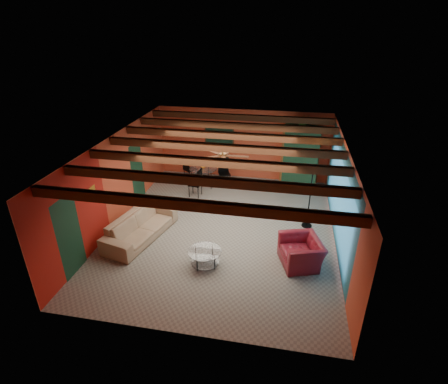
% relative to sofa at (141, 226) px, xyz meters
% --- Properties ---
extents(room, '(6.52, 8.01, 2.71)m').
position_rel_sofa_xyz_m(room, '(2.23, 0.97, 2.00)').
color(room, gray).
rests_on(room, ground).
extents(sofa, '(1.52, 2.62, 0.72)m').
position_rel_sofa_xyz_m(sofa, '(0.00, 0.00, 0.00)').
color(sofa, tan).
rests_on(sofa, ground).
extents(armchair, '(1.25, 1.33, 0.71)m').
position_rel_sofa_xyz_m(armchair, '(4.50, -0.38, -0.01)').
color(armchair, maroon).
rests_on(armchair, ground).
extents(coffee_table, '(1.10, 1.10, 0.44)m').
position_rel_sofa_xyz_m(coffee_table, '(2.11, -0.91, -0.14)').
color(coffee_table, silver).
rests_on(coffee_table, ground).
extents(dining_table, '(2.63, 2.63, 1.04)m').
position_rel_sofa_xyz_m(dining_table, '(0.95, 3.66, 0.16)').
color(dining_table, silver).
rests_on(dining_table, ground).
extents(armoire, '(1.40, 1.02, 2.21)m').
position_rel_sofa_xyz_m(armoire, '(4.43, 4.56, 0.75)').
color(armoire, brown).
rests_on(armoire, ground).
extents(floor_lamp, '(0.51, 0.51, 1.94)m').
position_rel_sofa_xyz_m(floor_lamp, '(4.71, 1.52, 0.61)').
color(floor_lamp, black).
rests_on(floor_lamp, ground).
extents(ceiling_fan, '(1.50, 1.50, 0.44)m').
position_rel_sofa_xyz_m(ceiling_fan, '(2.23, 0.86, 2.00)').
color(ceiling_fan, '#472614').
rests_on(ceiling_fan, ceiling).
extents(painting, '(1.05, 0.03, 0.65)m').
position_rel_sofa_xyz_m(painting, '(1.33, 4.82, 1.29)').
color(painting, black).
rests_on(painting, wall_back).
extents(potted_plant, '(0.44, 0.38, 0.49)m').
position_rel_sofa_xyz_m(potted_plant, '(4.43, 4.56, 2.09)').
color(potted_plant, '#26661E').
rests_on(potted_plant, armoire).
extents(vase, '(0.24, 0.24, 0.19)m').
position_rel_sofa_xyz_m(vase, '(0.95, 3.66, 0.78)').
color(vase, orange).
rests_on(vase, dining_table).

